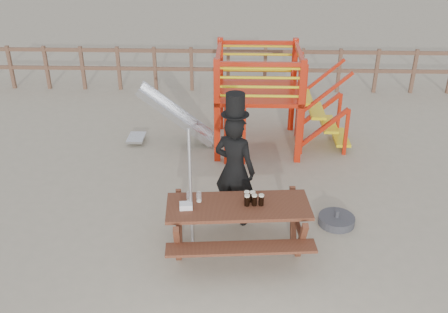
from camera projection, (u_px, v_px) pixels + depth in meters
ground at (248, 245)px, 7.58m from camera, size 60.00×60.00×0.00m
back_fence at (247, 65)px, 13.48m from camera, size 15.09×0.09×1.20m
playground_fort at (254, 97)px, 10.28m from camera, size 4.71×1.84×2.10m
picnic_table at (238, 222)px, 7.25m from camera, size 2.16×1.58×0.79m
man_with_hat at (235, 167)px, 7.75m from camera, size 0.80×0.68×2.19m
metal_pole at (191, 194)px, 6.99m from camera, size 0.04×0.04×2.00m
parasol_base at (336, 220)px, 8.05m from camera, size 0.58×0.58×0.25m
paper_bag at (186, 206)px, 7.02m from camera, size 0.20×0.16×0.08m
stout_pints at (252, 199)px, 7.11m from camera, size 0.28×0.18×0.17m
empty_glasses at (194, 197)px, 7.17m from camera, size 0.22×0.08×0.15m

